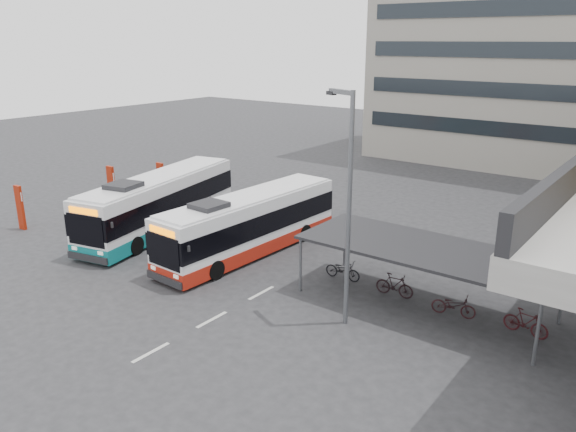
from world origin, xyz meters
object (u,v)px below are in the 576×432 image
Objects in this scene: bus_main at (250,224)px; lamp_post at (348,197)px; bus_teal at (160,203)px; pedestrian at (204,254)px.

bus_main is 1.26× the size of lamp_post.
lamp_post reaches higher than bus_teal.
bus_main is 6.33m from bus_teal.
bus_main is 0.94× the size of bus_teal.
lamp_post reaches higher than bus_main.
bus_teal is 1.35× the size of lamp_post.
bus_main is at bearing -9.04° from bus_teal.
pedestrian is at bearing -158.69° from lamp_post.
lamp_post is (7.58, -0.06, 4.03)m from pedestrian.
lamp_post is (7.68, -3.44, 3.49)m from bus_main.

